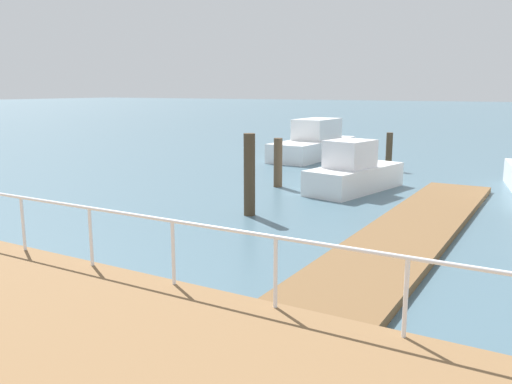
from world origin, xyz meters
The scene contains 8 objects.
ground_plane centered at (0.00, 20.00, 0.00)m, with size 300.00×300.00×0.00m, color #476675.
floating_dock centered at (3.27, 11.19, 0.09)m, with size 13.53×2.00×0.18m, color brown.
boardwalk_railing centered at (-3.15, 8.76, 1.25)m, with size 0.06×27.86×1.08m.
dock_piling_0 centered at (13.37, 14.75, 0.82)m, with size 0.28×0.28×1.63m, color #473826.
dock_piling_1 centered at (7.32, 17.03, 0.88)m, with size 0.31×0.31×1.77m, color brown.
dock_piling_2 centered at (2.99, 15.64, 1.15)m, with size 0.32×0.32×2.30m, color #473826.
moored_boat_0 centered at (7.93, 14.39, 0.65)m, with size 4.37×2.38×1.79m.
moored_boat_2 centered at (15.64, 19.31, 0.74)m, with size 6.39×2.25×1.98m.
Camera 1 is at (-9.55, 8.14, 3.50)m, focal length 37.40 mm.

